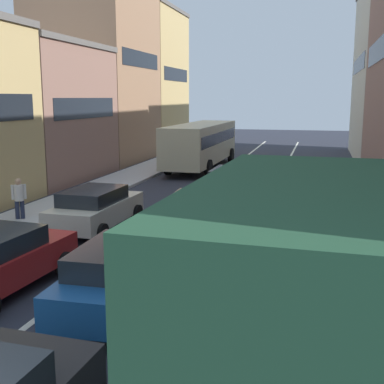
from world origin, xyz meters
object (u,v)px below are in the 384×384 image
(coupe_centre_lane_fourth, at_px, (232,183))
(bus_mid_queue_primary, at_px, (201,142))
(sedan_centre_lane_second, at_px, (122,274))
(sedan_left_lane_third, at_px, (96,208))
(hatchback_centre_lane_third, at_px, (197,215))
(pedestrian_near_kerb, at_px, (19,197))
(removalist_box_truck, at_px, (299,284))
(sedan_right_lane_behind_truck, at_px, (299,234))

(coupe_centre_lane_fourth, bearing_deg, bus_mid_queue_primary, 21.85)
(sedan_centre_lane_second, relative_size, bus_mid_queue_primary, 0.41)
(sedan_centre_lane_second, xyz_separation_m, sedan_left_lane_third, (-3.44, 5.98, 0.00))
(hatchback_centre_lane_third, height_order, pedestrian_near_kerb, pedestrian_near_kerb)
(sedan_centre_lane_second, height_order, bus_mid_queue_primary, bus_mid_queue_primary)
(removalist_box_truck, height_order, coupe_centre_lane_fourth, removalist_box_truck)
(coupe_centre_lane_fourth, height_order, bus_mid_queue_primary, bus_mid_queue_primary)
(sedan_right_lane_behind_truck, distance_m, bus_mid_queue_primary, 19.05)
(sedan_left_lane_third, height_order, coupe_centre_lane_fourth, same)
(sedan_left_lane_third, distance_m, pedestrian_near_kerb, 3.23)
(hatchback_centre_lane_third, xyz_separation_m, pedestrian_near_kerb, (-6.89, 0.52, 0.15))
(sedan_right_lane_behind_truck, bearing_deg, removalist_box_truck, -175.57)
(sedan_left_lane_third, distance_m, coupe_centre_lane_fourth, 7.15)
(hatchback_centre_lane_third, distance_m, bus_mid_queue_primary, 16.62)
(bus_mid_queue_primary, height_order, pedestrian_near_kerb, bus_mid_queue_primary)
(removalist_box_truck, distance_m, bus_mid_queue_primary, 25.74)
(sedan_left_lane_third, relative_size, pedestrian_near_kerb, 2.62)
(removalist_box_truck, relative_size, sedan_left_lane_third, 1.79)
(hatchback_centre_lane_third, relative_size, bus_mid_queue_primary, 0.42)
(hatchback_centre_lane_third, xyz_separation_m, sedan_right_lane_behind_truck, (3.35, -1.49, 0.00))
(hatchback_centre_lane_third, height_order, sedan_left_lane_third, same)
(sedan_right_lane_behind_truck, height_order, pedestrian_near_kerb, pedestrian_near_kerb)
(removalist_box_truck, bearing_deg, sedan_left_lane_third, 42.04)
(sedan_left_lane_third, distance_m, bus_mid_queue_primary, 16.00)
(coupe_centre_lane_fourth, bearing_deg, sedan_right_lane_behind_truck, -156.07)
(sedan_centre_lane_second, bearing_deg, pedestrian_near_kerb, 45.04)
(removalist_box_truck, xyz_separation_m, pedestrian_near_kerb, (-10.48, 9.02, -1.03))
(coupe_centre_lane_fourth, relative_size, pedestrian_near_kerb, 2.61)
(hatchback_centre_lane_third, bearing_deg, sedan_left_lane_third, 83.42)
(sedan_centre_lane_second, relative_size, pedestrian_near_kerb, 2.62)
(hatchback_centre_lane_third, distance_m, pedestrian_near_kerb, 6.91)
(hatchback_centre_lane_third, distance_m, sedan_left_lane_third, 3.68)
(sedan_left_lane_third, xyz_separation_m, pedestrian_near_kerb, (-3.21, 0.30, 0.15))
(bus_mid_queue_primary, bearing_deg, sedan_centre_lane_second, -170.20)
(removalist_box_truck, bearing_deg, hatchback_centre_lane_third, 25.13)
(bus_mid_queue_primary, xyz_separation_m, pedestrian_near_kerb, (-3.20, -15.66, -0.81))
(sedan_left_lane_third, bearing_deg, sedan_centre_lane_second, -148.27)
(sedan_centre_lane_second, bearing_deg, sedan_left_lane_third, 28.34)
(removalist_box_truck, distance_m, sedan_right_lane_behind_truck, 7.11)
(coupe_centre_lane_fourth, bearing_deg, pedestrian_near_kerb, 130.92)
(removalist_box_truck, height_order, sedan_right_lane_behind_truck, removalist_box_truck)
(removalist_box_truck, relative_size, pedestrian_near_kerb, 4.69)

